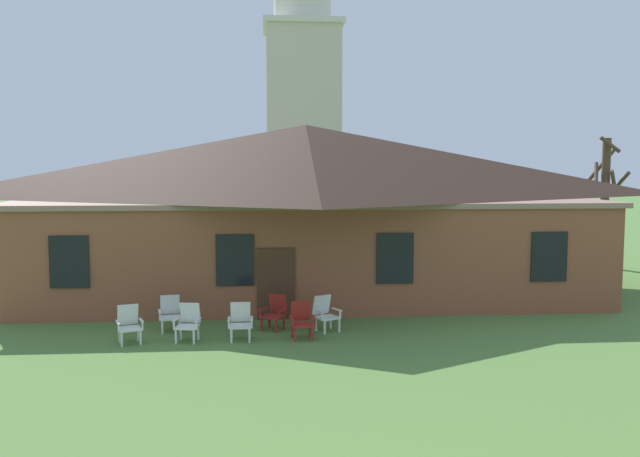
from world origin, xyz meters
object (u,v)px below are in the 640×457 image
Objects in this scene: lawn_chair_by_porch at (129,323)px; lawn_chair_right_end at (275,311)px; lawn_chair_near_door at (170,313)px; lawn_chair_middle at (240,321)px; lawn_chair_far_side at (302,319)px; lawn_chair_left_end at (188,321)px; lawn_chair_under_eave at (325,313)px.

lawn_chair_right_end is at bearing 16.61° from lawn_chair_by_porch.
lawn_chair_middle is (1.94, -1.09, 0.00)m from lawn_chair_near_door.
lawn_chair_far_side is (4.39, 0.08, 0.00)m from lawn_chair_by_porch.
lawn_chair_left_end is at bearing -179.97° from lawn_chair_middle.
lawn_chair_left_end and lawn_chair_right_end have the same top height.
lawn_chair_left_end and lawn_chair_far_side have the same top height.
lawn_chair_left_end and lawn_chair_middle have the same top height.
lawn_chair_right_end is at bearing 48.75° from lawn_chair_middle.
lawn_chair_by_porch is at bearing -163.39° from lawn_chair_right_end.
lawn_chair_far_side and lawn_chair_under_eave have the same top height.
lawn_chair_middle is 1.00× the size of lawn_chair_far_side.
lawn_chair_near_door is 2.84m from lawn_chair_right_end.
lawn_chair_under_eave is at bearing -4.28° from lawn_chair_near_door.
lawn_chair_near_door is (0.88, 1.17, 0.00)m from lawn_chair_by_porch.
lawn_chair_far_side is (3.52, -1.09, 0.00)m from lawn_chair_near_door.
lawn_chair_middle is 2.39m from lawn_chair_under_eave.
lawn_chair_far_side is at bearing 1.02° from lawn_chair_by_porch.
lawn_chair_by_porch is 1.00× the size of lawn_chair_far_side.
lawn_chair_right_end is (3.71, 1.11, 0.00)m from lawn_chair_by_porch.
lawn_chair_left_end is 1.00× the size of lawn_chair_middle.
lawn_chair_by_porch is 4.39m from lawn_chair_far_side.
lawn_chair_near_door is 1.00× the size of lawn_chair_under_eave.
lawn_chair_left_end is 1.00× the size of lawn_chair_far_side.
lawn_chair_right_end is 1.23m from lawn_chair_far_side.
lawn_chair_middle is (2.81, 0.08, 0.00)m from lawn_chair_by_porch.
lawn_chair_right_end is at bearing 123.49° from lawn_chair_far_side.
lawn_chair_by_porch is 3.87m from lawn_chair_right_end.
lawn_chair_by_porch is 5.15m from lawn_chair_under_eave.
lawn_chair_under_eave is at bearing 48.79° from lawn_chair_far_side.
lawn_chair_middle is at bearing -29.34° from lawn_chair_near_door.
lawn_chair_middle is at bearing 1.66° from lawn_chair_by_porch.
lawn_chair_middle is 1.00× the size of lawn_chair_right_end.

